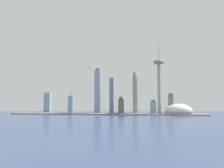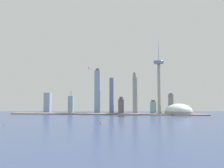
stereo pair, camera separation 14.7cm
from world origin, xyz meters
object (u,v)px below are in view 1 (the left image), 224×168
at_px(skyscraper_5, 48,102).
at_px(skyscraper_8, 112,95).
at_px(boat_1, 4,124).
at_px(airplane, 91,69).
at_px(skyscraper_4, 135,95).
at_px(skyscraper_7, 120,108).
at_px(skyscraper_0, 171,104).
at_px(observation_tower, 159,73).
at_px(boat_2, 168,117).
at_px(skyscraper_6, 121,105).
at_px(skyscraper_3, 97,91).
at_px(boat_0, 101,122).
at_px(skyscraper_2, 134,94).
at_px(skyscraper_9, 153,107).
at_px(stadium_dome, 179,111).
at_px(skyscraper_1, 71,105).

height_order(skyscraper_5, skyscraper_8, skyscraper_8).
height_order(boat_1, airplane, airplane).
bearing_deg(skyscraper_4, skyscraper_7, -137.66).
bearing_deg(skyscraper_7, skyscraper_0, 5.98).
height_order(observation_tower, boat_2, observation_tower).
bearing_deg(skyscraper_7, skyscraper_6, 89.09).
relative_size(skyscraper_0, skyscraper_5, 0.95).
relative_size(skyscraper_3, skyscraper_6, 2.75).
height_order(observation_tower, skyscraper_8, observation_tower).
bearing_deg(boat_0, airplane, -37.26).
relative_size(boat_1, airplane, 0.48).
xyz_separation_m(observation_tower, skyscraper_8, (-195.23, 42.33, -89.18)).
distance_m(skyscraper_2, skyscraper_9, 100.62).
bearing_deg(observation_tower, skyscraper_9, 121.93).
bearing_deg(skyscraper_6, observation_tower, -18.99).
xyz_separation_m(boat_2, airplane, (-295.94, 147.69, 186.33)).
xyz_separation_m(observation_tower, skyscraper_5, (-488.46, 66.06, -120.60)).
bearing_deg(stadium_dome, observation_tower, 169.92).
distance_m(skyscraper_0, skyscraper_2, 151.08).
bearing_deg(skyscraper_7, airplane, 165.75).
height_order(stadium_dome, boat_1, stadium_dome).
bearing_deg(skyscraper_3, skyscraper_9, 2.24).
xyz_separation_m(stadium_dome, skyscraper_5, (-561.19, 78.98, 30.97)).
bearing_deg(stadium_dome, skyscraper_0, 139.76).
bearing_deg(stadium_dome, skyscraper_5, 171.99).
distance_m(skyscraper_4, skyscraper_7, 97.67).
height_order(skyscraper_0, skyscraper_2, skyscraper_2).
distance_m(skyscraper_1, airplane, 172.52).
bearing_deg(skyscraper_7, skyscraper_2, 13.33).
xyz_separation_m(skyscraper_8, boat_2, (208.62, -170.31, -73.24)).
xyz_separation_m(skyscraper_7, skyscraper_9, (135.50, 46.11, 2.78)).
relative_size(skyscraper_9, boat_0, 5.20).
bearing_deg(boat_1, skyscraper_6, 88.61).
distance_m(skyscraper_8, airplane, 144.66).
relative_size(skyscraper_6, boat_2, 4.00).
xyz_separation_m(observation_tower, boat_2, (13.39, -127.98, -162.42)).
height_order(skyscraper_1, boat_0, skyscraper_1).
bearing_deg(observation_tower, airplane, 176.01).
xyz_separation_m(skyscraper_0, boat_2, (-33.39, -137.01, -38.33)).
bearing_deg(skyscraper_1, skyscraper_9, 6.56).
xyz_separation_m(skyscraper_4, skyscraper_7, (-60.70, -55.32, -52.87)).
bearing_deg(skyscraper_7, skyscraper_3, 159.23).
relative_size(skyscraper_3, skyscraper_4, 1.25).
bearing_deg(skyscraper_5, observation_tower, -7.70).
distance_m(observation_tower, skyscraper_8, 218.77).
relative_size(observation_tower, skyscraper_3, 1.67).
height_order(observation_tower, stadium_dome, observation_tower).
bearing_deg(airplane, skyscraper_6, -22.46).
xyz_separation_m(skyscraper_9, boat_2, (34.47, -161.80, -23.71)).
distance_m(skyscraper_5, boat_1, 423.22).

